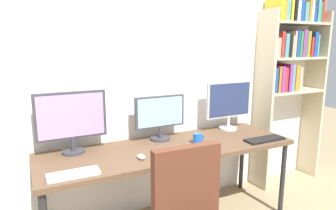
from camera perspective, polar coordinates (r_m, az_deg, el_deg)
name	(u,v)px	position (r m, az deg, el deg)	size (l,w,h in m)	color
wall_back	(150,76)	(2.80, -3.37, 5.56)	(4.57, 0.10, 2.60)	silver
desk	(171,152)	(2.57, 0.50, -9.00)	(2.17, 0.68, 0.74)	brown
bookshelf	(290,59)	(3.59, 22.34, 8.12)	(0.83, 0.28, 2.12)	beige
monitor_left	(71,119)	(2.45, -17.99, -2.55)	(0.54, 0.18, 0.49)	#38383D
monitor_center	(160,115)	(2.67, -1.54, -1.97)	(0.47, 0.18, 0.40)	#38383D
monitor_right	(229,102)	(3.05, 11.57, 0.52)	(0.52, 0.18, 0.49)	silver
keyboard_left	(73,174)	(2.11, -17.61, -12.50)	(0.34, 0.13, 0.02)	silver
keyboard_center	(184,154)	(2.36, 3.05, -9.35)	(0.37, 0.13, 0.02)	silver
keyboard_right	(265,139)	(2.84, 17.97, -6.26)	(0.38, 0.13, 0.02)	black
computer_mouse	(141,157)	(2.30, -5.16, -9.81)	(0.06, 0.10, 0.03)	silver
coffee_mug	(198,139)	(2.62, 5.70, -6.40)	(0.11, 0.08, 0.09)	blue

